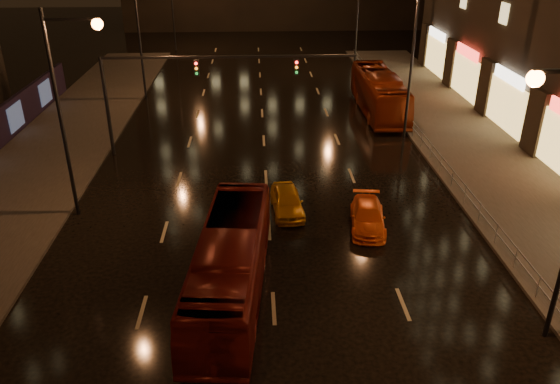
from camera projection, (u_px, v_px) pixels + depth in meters
name	position (u px, v px, depth m)	size (l,w,h in m)	color
ground	(264.00, 152.00, 35.17)	(140.00, 140.00, 0.00)	black
sidewalk_left	(22.00, 189.00, 30.07)	(7.00, 70.00, 0.15)	#38332D
sidewalk_right	(502.00, 179.00, 31.23)	(7.00, 70.00, 0.15)	#38332D
traffic_signal	(180.00, 80.00, 32.86)	(15.31, 0.32, 6.20)	black
railing_right	(431.00, 147.00, 33.41)	(0.05, 56.00, 1.00)	#99999E
bus_red	(231.00, 263.00, 21.04)	(2.38, 10.16, 2.83)	#61110D
bus_curb	(379.00, 93.00, 41.87)	(2.60, 11.13, 3.10)	maroon
taxi_near	(287.00, 201.00, 27.50)	(1.48, 3.68, 1.25)	orange
taxi_far	(368.00, 217.00, 26.16)	(1.59, 3.90, 1.13)	orange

